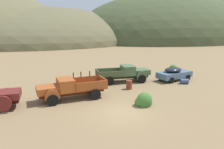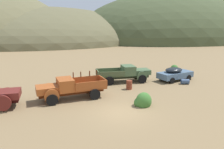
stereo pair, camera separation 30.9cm
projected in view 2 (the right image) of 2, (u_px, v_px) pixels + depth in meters
The scene contains 10 objects.
ground_plane at pixel (120, 112), 16.14m from camera, with size 300.00×300.00×0.00m, color olive.
hill_far_left at pixel (48, 40), 87.82m from camera, with size 84.67×73.70×26.27m, color brown.
hill_far_right at pixel (170, 39), 94.81m from camera, with size 85.82×63.57×38.88m, color #424C2D.
truck_oxide_orange at pixel (67, 88), 18.73m from camera, with size 6.03×2.43×2.16m.
truck_weathered_green at pixel (127, 73), 24.50m from camera, with size 6.37×3.22×1.89m.
car_chalk_blue at pixel (176, 73), 25.22m from camera, with size 4.66×2.30×1.57m.
oil_drum_tipped at pixel (185, 82), 23.68m from camera, with size 1.03×0.91×0.58m.
oil_drum_by_truck at pixel (129, 85), 21.78m from camera, with size 0.64×0.64×0.91m.
bush_near_barrel at pixel (143, 102), 17.35m from camera, with size 1.42×1.22×1.45m.
bush_back_edge at pixel (174, 69), 30.14m from camera, with size 1.12×1.04×1.21m.
Camera 2 is at (-6.71, -13.49, 6.48)m, focal length 34.29 mm.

